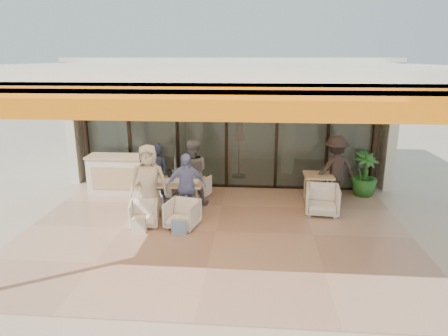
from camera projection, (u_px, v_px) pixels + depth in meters
The scene contains 21 objects.
ground at pixel (216, 232), 8.34m from camera, with size 70.00×70.00×0.00m, color #C6B293.
terrace_floor at pixel (216, 232), 8.33m from camera, with size 8.00×6.00×0.01m, color tan.
terrace_structure at pixel (213, 73), 7.21m from camera, with size 8.00×6.00×3.40m.
glass_storefront at pixel (227, 131), 10.79m from camera, with size 8.08×0.10×3.20m.
interior_block at pixel (232, 99), 12.84m from camera, with size 9.05×3.62×3.52m.
host_counter at pixel (123, 174), 10.61m from camera, with size 1.85×0.65×1.04m.
dining_table at pixel (171, 183), 9.35m from camera, with size 1.50×0.90×0.93m.
chair_far_left at pixel (164, 186), 10.40m from camera, with size 0.57×0.53×0.58m, color white.
chair_far_right at pixel (196, 186), 10.32m from camera, with size 0.63×0.59×0.65m, color white.
chair_near_left at pixel (144, 213), 8.57m from camera, with size 0.59×0.56×0.61m, color white.
chair_near_right at pixel (182, 213), 8.50m from camera, with size 0.64×0.60×0.66m, color white.
diner_navy at pixel (158, 174), 9.79m from camera, with size 0.56×0.37×1.54m, color #192237.
diner_grey at pixel (192, 173), 9.71m from camera, with size 0.80×0.62×1.64m, color slate.
diner_cream at pixel (149, 182), 8.90m from camera, with size 0.83×0.54×1.70m, color beige.
diner_periwinkle at pixel (186, 187), 8.86m from camera, with size 0.89×0.37×1.51m, color #7D8ED1.
tote_bag_cream at pixel (139, 226), 8.22m from camera, with size 0.30×0.10×0.34m, color silver.
tote_bag_blue at pixel (179, 228), 8.15m from camera, with size 0.30×0.10×0.34m, color #99BFD8.
side_table at pixel (318, 179), 9.86m from camera, with size 0.70×0.70×0.74m.
side_chair at pixel (322, 199), 9.21m from camera, with size 0.74×0.69×0.76m, color white.
standing_woman at pixel (335, 169), 9.94m from camera, with size 1.09×0.63×1.69m, color black.
potted_palm at pixel (365, 174), 10.38m from camera, with size 0.67×0.67×1.19m, color #1E5919.
Camera 1 is at (0.79, -7.63, 3.52)m, focal length 32.00 mm.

